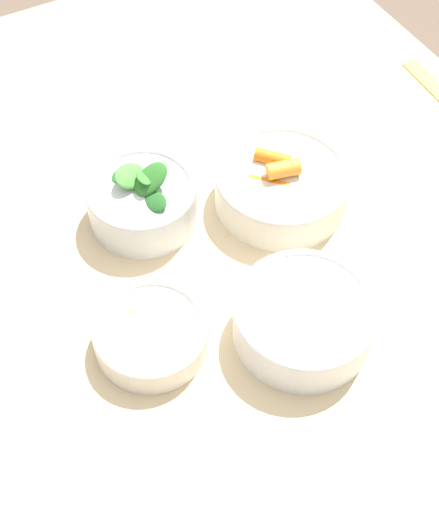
% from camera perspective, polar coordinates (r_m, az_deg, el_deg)
% --- Properties ---
extents(ground_plane, '(10.00, 10.00, 0.00)m').
position_cam_1_polar(ground_plane, '(1.65, -0.02, -14.98)').
color(ground_plane, brown).
extents(dining_table, '(1.29, 1.05, 0.75)m').
position_cam_1_polar(dining_table, '(1.07, -0.04, -1.92)').
color(dining_table, beige).
rests_on(dining_table, ground_plane).
extents(bowl_carrots, '(0.19, 0.19, 0.08)m').
position_cam_1_polar(bowl_carrots, '(1.02, 4.95, 5.68)').
color(bowl_carrots, silver).
rests_on(bowl_carrots, dining_table).
extents(bowl_greens, '(0.15, 0.15, 0.10)m').
position_cam_1_polar(bowl_greens, '(1.00, -6.25, 4.46)').
color(bowl_greens, silver).
rests_on(bowl_greens, dining_table).
extents(bowl_beans_hotdog, '(0.18, 0.18, 0.06)m').
position_cam_1_polar(bowl_beans_hotdog, '(0.89, 6.73, -5.10)').
color(bowl_beans_hotdog, white).
rests_on(bowl_beans_hotdog, dining_table).
extents(bowl_cookies, '(0.14, 0.14, 0.04)m').
position_cam_1_polar(bowl_cookies, '(0.88, -5.48, -6.26)').
color(bowl_cookies, silver).
rests_on(bowl_cookies, dining_table).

